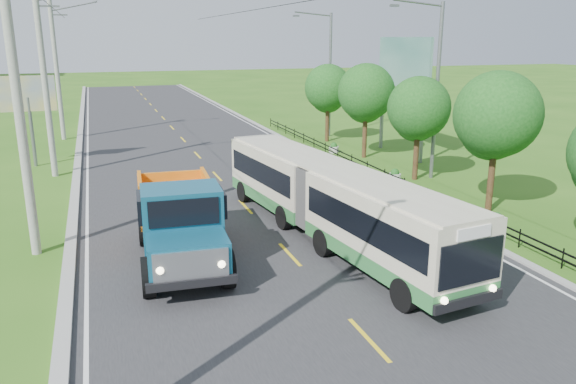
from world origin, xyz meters
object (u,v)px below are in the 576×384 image
billboard_right (404,70)px  billboard_left (28,100)px  planter_far (334,148)px  dump_truck (180,217)px  tree_third (496,119)px  streetlight_far (328,71)px  tree_fifth (366,95)px  tree_fourth (418,111)px  pole_near (20,107)px  planter_mid (395,176)px  tree_back (328,90)px  pole_mid (45,81)px  planter_near (496,222)px  bus (330,197)px  streetlight_mid (435,85)px  pole_far (57,69)px

billboard_right → billboard_left: bearing=169.6°
planter_far → dump_truck: size_ratio=0.10×
tree_third → streetlight_far: (0.79, 19.86, 0.92)m
tree_fifth → planter_far: tree_fifth is taller
tree_fourth → dump_truck: bearing=-150.6°
pole_near → planter_far: 21.83m
planter_mid → billboard_right: billboard_right is taller
tree_back → streetlight_far: (0.79, 1.86, 1.25)m
pole_mid → planter_mid: 18.88m
tree_fourth → billboard_left: (-19.36, 9.86, 0.28)m
planter_near → bus: bearing=171.5°
streetlight_mid → streetlight_far: bearing=90.0°
planter_mid → dump_truck: size_ratio=0.10×
planter_near → dump_truck: bearing=177.4°
planter_near → dump_truck: (-12.23, 0.56, 1.32)m
pole_near → billboard_right: bearing=28.1°
pole_mid → planter_near: bearing=-41.7°
streetlight_far → planter_far: streetlight_far is taller
pole_mid → streetlight_far: bearing=20.3°
tree_back → planter_mid: (-1.26, -12.14, -3.37)m
streetlight_mid → streetlight_far: size_ratio=1.00×
pole_mid → dump_truck: (4.64, -14.44, -3.49)m
pole_mid → planter_near: pole_mid is taller
pole_mid → tree_fifth: 18.18m
tree_fifth → streetlight_mid: size_ratio=0.64×
tree_third → streetlight_far: size_ratio=0.66×
dump_truck → bus: bearing=8.1°
tree_fifth → planter_mid: size_ratio=8.66×
tree_fifth → tree_third: bearing=-90.0°
tree_fourth → bus: tree_fourth is taller
bus → tree_back: bearing=60.3°
pole_near → planter_near: bearing=-10.1°
pole_near → streetlight_mid: pole_near is taller
tree_back → streetlight_far: 2.37m
tree_third → planter_far: size_ratio=8.96×
billboard_left → dump_truck: (5.87, -17.44, -2.26)m
pole_far → tree_fourth: 26.20m
pole_far → streetlight_mid: pole_far is taller
pole_mid → streetlight_far: 20.16m
planter_near → planter_mid: 8.00m
tree_back → dump_truck: (-13.48, -19.59, -2.05)m
tree_fourth → bus: 10.85m
pole_near → planter_near: pole_near is taller
pole_near → tree_fifth: size_ratio=1.72×
pole_near → streetlight_far: (18.90, 19.00, -0.19)m
streetlight_far → dump_truck: size_ratio=1.32×
pole_mid → planter_mid: pole_mid is taller
streetlight_far → bus: (-8.72, -21.00, -3.25)m
streetlight_far → planter_mid: size_ratio=13.54×
planter_far → billboard_left: 18.56m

